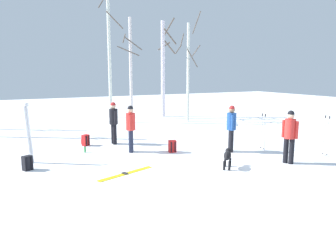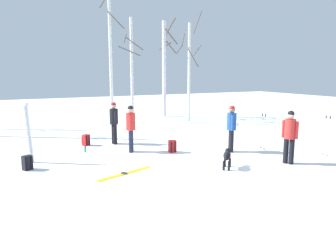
{
  "view_description": "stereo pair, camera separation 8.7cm",
  "coord_description": "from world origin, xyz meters",
  "px_view_note": "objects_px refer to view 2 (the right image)",
  "views": [
    {
      "loc": [
        -5.01,
        -7.98,
        2.9
      ],
      "look_at": [
        0.16,
        2.15,
        1.0
      ],
      "focal_mm": 34.52,
      "sensor_mm": 36.0,
      "label": 1
    },
    {
      "loc": [
        -4.93,
        -8.02,
        2.9
      ],
      "look_at": [
        0.16,
        2.15,
        1.0
      ],
      "focal_mm": 34.52,
      "sensor_mm": 36.0,
      "label": 2
    }
  ],
  "objects_px": {
    "ski_poles_1": "(263,131)",
    "water_bottle_0": "(85,149)",
    "person_3": "(231,126)",
    "person_1": "(131,126)",
    "ski_pair_lying_0": "(125,173)",
    "backpack_1": "(86,140)",
    "ski_poles_0": "(327,135)",
    "backpack_0": "(27,163)",
    "birch_tree_2": "(111,52)",
    "birch_tree_3": "(132,70)",
    "birch_tree_5": "(189,70)",
    "birch_tree_4": "(165,67)",
    "backpack_2": "(172,146)",
    "ski_pair_planted_0": "(29,133)",
    "person_2": "(114,120)",
    "person_0": "(290,134)",
    "dog": "(227,156)"
  },
  "relations": [
    {
      "from": "backpack_1",
      "to": "ski_poles_0",
      "type": "bearing_deg",
      "value": -37.84
    },
    {
      "from": "birch_tree_2",
      "to": "birch_tree_3",
      "type": "bearing_deg",
      "value": -81.03
    },
    {
      "from": "ski_poles_1",
      "to": "ski_poles_0",
      "type": "bearing_deg",
      "value": -53.38
    },
    {
      "from": "birch_tree_5",
      "to": "ski_pair_lying_0",
      "type": "bearing_deg",
      "value": -130.39
    },
    {
      "from": "backpack_1",
      "to": "backpack_2",
      "type": "height_order",
      "value": "same"
    },
    {
      "from": "person_0",
      "to": "person_1",
      "type": "height_order",
      "value": "same"
    },
    {
      "from": "dog",
      "to": "birch_tree_4",
      "type": "distance_m",
      "value": 12.22
    },
    {
      "from": "person_2",
      "to": "birch_tree_3",
      "type": "relative_size",
      "value": 0.29
    },
    {
      "from": "ski_poles_1",
      "to": "birch_tree_4",
      "type": "height_order",
      "value": "birch_tree_4"
    },
    {
      "from": "person_1",
      "to": "backpack_2",
      "type": "bearing_deg",
      "value": -28.34
    },
    {
      "from": "ski_pair_lying_0",
      "to": "birch_tree_3",
      "type": "relative_size",
      "value": 0.31
    },
    {
      "from": "ski_poles_1",
      "to": "birch_tree_5",
      "type": "relative_size",
      "value": 0.22
    },
    {
      "from": "water_bottle_0",
      "to": "birch_tree_3",
      "type": "height_order",
      "value": "birch_tree_3"
    },
    {
      "from": "ski_poles_1",
      "to": "birch_tree_5",
      "type": "bearing_deg",
      "value": 81.43
    },
    {
      "from": "backpack_1",
      "to": "birch_tree_3",
      "type": "relative_size",
      "value": 0.07
    },
    {
      "from": "water_bottle_0",
      "to": "ski_poles_1",
      "type": "bearing_deg",
      "value": -23.55
    },
    {
      "from": "birch_tree_3",
      "to": "person_2",
      "type": "bearing_deg",
      "value": -117.97
    },
    {
      "from": "ski_pair_planted_0",
      "to": "backpack_0",
      "type": "bearing_deg",
      "value": -100.94
    },
    {
      "from": "dog",
      "to": "ski_pair_planted_0",
      "type": "distance_m",
      "value": 6.3
    },
    {
      "from": "ski_poles_1",
      "to": "water_bottle_0",
      "type": "relative_size",
      "value": 6.07
    },
    {
      "from": "water_bottle_0",
      "to": "birch_tree_4",
      "type": "height_order",
      "value": "birch_tree_4"
    },
    {
      "from": "birch_tree_5",
      "to": "ski_poles_1",
      "type": "bearing_deg",
      "value": -98.57
    },
    {
      "from": "ski_poles_0",
      "to": "birch_tree_4",
      "type": "height_order",
      "value": "birch_tree_4"
    },
    {
      "from": "ski_pair_lying_0",
      "to": "birch_tree_3",
      "type": "distance_m",
      "value": 10.1
    },
    {
      "from": "backpack_0",
      "to": "birch_tree_4",
      "type": "relative_size",
      "value": 0.07
    },
    {
      "from": "ski_poles_0",
      "to": "birch_tree_3",
      "type": "xyz_separation_m",
      "value": [
        -3.3,
        10.22,
        2.28
      ]
    },
    {
      "from": "person_3",
      "to": "birch_tree_3",
      "type": "xyz_separation_m",
      "value": [
        -0.79,
        8.19,
        2.07
      ]
    },
    {
      "from": "birch_tree_5",
      "to": "backpack_2",
      "type": "bearing_deg",
      "value": -124.79
    },
    {
      "from": "backpack_2",
      "to": "ski_poles_1",
      "type": "bearing_deg",
      "value": -21.21
    },
    {
      "from": "ski_poles_0",
      "to": "birch_tree_5",
      "type": "relative_size",
      "value": 0.23
    },
    {
      "from": "backpack_0",
      "to": "birch_tree_3",
      "type": "xyz_separation_m",
      "value": [
        6.06,
        7.25,
        2.83
      ]
    },
    {
      "from": "dog",
      "to": "backpack_0",
      "type": "bearing_deg",
      "value": 154.91
    },
    {
      "from": "person_2",
      "to": "ski_poles_0",
      "type": "bearing_deg",
      "value": -41.4
    },
    {
      "from": "ski_poles_1",
      "to": "birch_tree_2",
      "type": "relative_size",
      "value": 0.17
    },
    {
      "from": "dog",
      "to": "backpack_0",
      "type": "relative_size",
      "value": 1.6
    },
    {
      "from": "person_1",
      "to": "dog",
      "type": "distance_m",
      "value": 3.82
    },
    {
      "from": "ski_pair_lying_0",
      "to": "ski_poles_1",
      "type": "relative_size",
      "value": 1.35
    },
    {
      "from": "person_2",
      "to": "ski_pair_lying_0",
      "type": "height_order",
      "value": "person_2"
    },
    {
      "from": "ski_poles_0",
      "to": "birch_tree_4",
      "type": "relative_size",
      "value": 0.23
    },
    {
      "from": "person_1",
      "to": "person_2",
      "type": "distance_m",
      "value": 1.58
    },
    {
      "from": "person_3",
      "to": "person_1",
      "type": "bearing_deg",
      "value": 153.57
    },
    {
      "from": "person_3",
      "to": "birch_tree_4",
      "type": "bearing_deg",
      "value": 78.13
    },
    {
      "from": "backpack_0",
      "to": "birch_tree_2",
      "type": "height_order",
      "value": "birch_tree_2"
    },
    {
      "from": "backpack_1",
      "to": "birch_tree_4",
      "type": "xyz_separation_m",
      "value": [
        6.6,
        6.31,
        3.03
      ]
    },
    {
      "from": "person_1",
      "to": "ski_pair_lying_0",
      "type": "distance_m",
      "value": 2.79
    },
    {
      "from": "person_3",
      "to": "birch_tree_2",
      "type": "distance_m",
      "value": 11.33
    },
    {
      "from": "backpack_0",
      "to": "backpack_1",
      "type": "xyz_separation_m",
      "value": [
        2.31,
        2.51,
        0.0
      ]
    },
    {
      "from": "backpack_1",
      "to": "birch_tree_2",
      "type": "xyz_separation_m",
      "value": [
        3.34,
        7.37,
        3.91
      ]
    },
    {
      "from": "person_3",
      "to": "backpack_2",
      "type": "distance_m",
      "value": 2.29
    },
    {
      "from": "person_0",
      "to": "person_1",
      "type": "bearing_deg",
      "value": 136.84
    }
  ]
}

